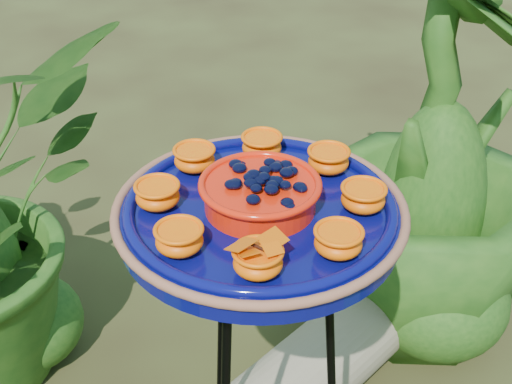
% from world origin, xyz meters
% --- Properties ---
extents(tripod_stand, '(0.38, 0.38, 0.84)m').
position_xyz_m(tripod_stand, '(0.08, -0.06, 0.51)').
color(tripod_stand, black).
rests_on(tripod_stand, ground).
extents(feeder_dish, '(0.53, 0.53, 0.10)m').
position_xyz_m(feeder_dish, '(0.08, -0.06, 0.88)').
color(feeder_dish, '#070953').
rests_on(feeder_dish, tripod_stand).
extents(driftwood_log, '(0.66, 0.52, 0.21)m').
position_xyz_m(driftwood_log, '(0.28, 0.25, 0.11)').
color(driftwood_log, gray).
rests_on(driftwood_log, ground).
extents(shrub_back_right, '(0.74, 0.74, 1.14)m').
position_xyz_m(shrub_back_right, '(0.73, 0.50, 0.57)').
color(shrub_back_right, '#1C4713').
rests_on(shrub_back_right, ground).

